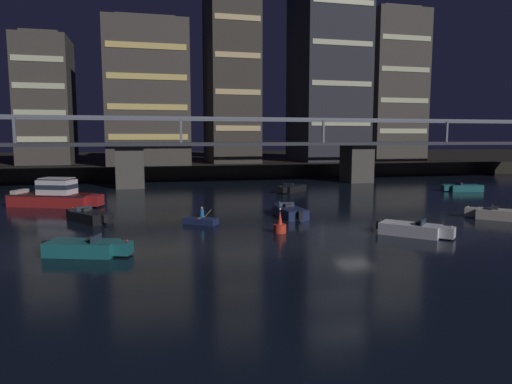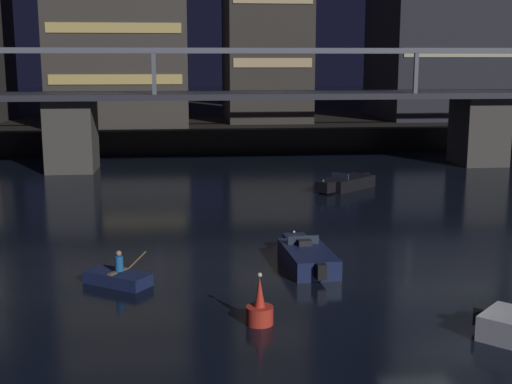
{
  "view_description": "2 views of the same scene",
  "coord_description": "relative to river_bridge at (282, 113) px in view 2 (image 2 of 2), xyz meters",
  "views": [
    {
      "loc": [
        -14.53,
        -29.82,
        6.66
      ],
      "look_at": [
        -5.09,
        9.12,
        1.9
      ],
      "focal_mm": 32.21,
      "sensor_mm": 36.0,
      "label": 1
    },
    {
      "loc": [
        -7.78,
        -20.63,
        8.55
      ],
      "look_at": [
        -4.46,
        10.96,
        2.41
      ],
      "focal_mm": 48.25,
      "sensor_mm": 36.0,
      "label": 2
    }
  ],
  "objects": [
    {
      "name": "speedboat_near_center",
      "position": [
        -2.76,
        -26.96,
        -3.95
      ],
      "size": [
        2.04,
        5.22,
        1.16
      ],
      "color": "#19234C",
      "rests_on": "ground"
    },
    {
      "name": "far_riverbank",
      "position": [
        -0.0,
        48.01,
        -3.27
      ],
      "size": [
        240.0,
        80.0,
        2.2
      ],
      "primitive_type": "cube",
      "color": "black",
      "rests_on": "ground"
    },
    {
      "name": "channel_buoy",
      "position": [
        -5.43,
        -33.13,
        -3.89
      ],
      "size": [
        0.9,
        0.9,
        1.76
      ],
      "color": "red",
      "rests_on": "ground"
    },
    {
      "name": "tower_west_tall",
      "position": [
        -13.82,
        16.21,
        9.38
      ],
      "size": [
        13.03,
        13.27,
        23.4
      ],
      "color": "#423D38",
      "rests_on": "far_riverbank"
    },
    {
      "name": "river_bridge",
      "position": [
        0.0,
        0.0,
        0.0
      ],
      "size": [
        104.72,
        6.4,
        9.38
      ],
      "color": "#4C4944",
      "rests_on": "ground"
    },
    {
      "name": "dinghy_with_paddler",
      "position": [
        -10.44,
        -28.52,
        -4.09
      ],
      "size": [
        2.77,
        2.7,
        1.36
      ],
      "color": "#19234C",
      "rests_on": "ground"
    },
    {
      "name": "ground_plane",
      "position": [
        -0.0,
        -33.73,
        -4.37
      ],
      "size": [
        400.0,
        400.0,
        0.0
      ],
      "primitive_type": "plane",
      "color": "black"
    },
    {
      "name": "speedboat_far_right",
      "position": [
        2.93,
        -10.0,
        -3.95
      ],
      "size": [
        4.57,
        4.17,
        1.16
      ],
      "color": "black",
      "rests_on": "ground"
    }
  ]
}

